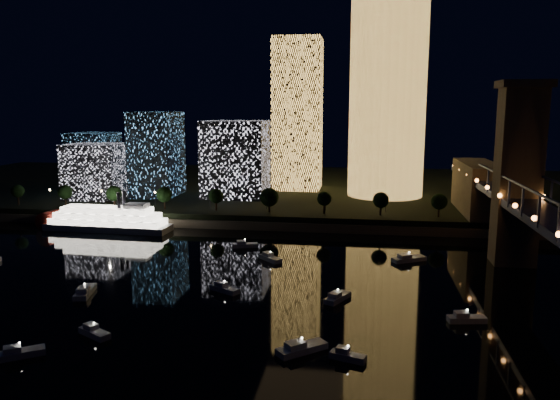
{
  "coord_description": "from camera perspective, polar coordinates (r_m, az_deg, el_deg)",
  "views": [
    {
      "loc": [
        23.11,
        -104.9,
        43.21
      ],
      "look_at": [
        -1.07,
        55.0,
        15.33
      ],
      "focal_mm": 35.0,
      "sensor_mm": 36.0,
      "label": 1
    }
  ],
  "objects": [
    {
      "name": "motorboats",
      "position": [
        128.69,
        -4.13,
        -9.48
      ],
      "size": [
        128.49,
        85.05,
        2.78
      ],
      "color": "silver",
      "rests_on": "ground"
    },
    {
      "name": "esplanade_trees",
      "position": [
        202.11,
        -6.03,
        0.4
      ],
      "size": [
        165.36,
        6.87,
        8.93
      ],
      "color": "black",
      "rests_on": "far_bank"
    },
    {
      "name": "riverboat",
      "position": [
        202.31,
        -18.09,
        -1.97
      ],
      "size": [
        48.52,
        12.16,
        14.5
      ],
      "color": "silver",
      "rests_on": "ground"
    },
    {
      "name": "street_lamps",
      "position": [
        209.74,
        -7.32,
        0.32
      ],
      "size": [
        132.7,
        0.7,
        5.65
      ],
      "color": "black",
      "rests_on": "far_bank"
    },
    {
      "name": "seawall",
      "position": [
        192.89,
        1.52,
        -2.71
      ],
      "size": [
        420.0,
        6.0,
        3.0
      ],
      "primitive_type": "cube",
      "color": "#6B5E4C",
      "rests_on": "ground"
    },
    {
      "name": "ground",
      "position": [
        115.78,
        -3.63,
        -12.15
      ],
      "size": [
        520.0,
        520.0,
        0.0
      ],
      "primitive_type": "plane",
      "color": "black",
      "rests_on": "ground"
    },
    {
      "name": "midrise_blocks",
      "position": [
        241.83,
        -12.49,
        4.07
      ],
      "size": [
        91.03,
        40.25,
        35.88
      ],
      "color": "white",
      "rests_on": "far_bank"
    },
    {
      "name": "tower_rectangular",
      "position": [
        254.67,
        1.86,
        8.91
      ],
      "size": [
        21.59,
        21.59,
        68.7
      ],
      "primitive_type": "cube",
      "color": "#FCB750",
      "rests_on": "far_bank"
    },
    {
      "name": "tower_cylindrical",
      "position": [
        238.51,
        11.2,
        11.13
      ],
      "size": [
        34.0,
        34.0,
        88.95
      ],
      "color": "#FCB750",
      "rests_on": "far_bank"
    },
    {
      "name": "far_bank",
      "position": [
        269.01,
        3.57,
        1.06
      ],
      "size": [
        420.0,
        160.0,
        5.0
      ],
      "primitive_type": "cube",
      "color": "black",
      "rests_on": "ground"
    }
  ]
}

